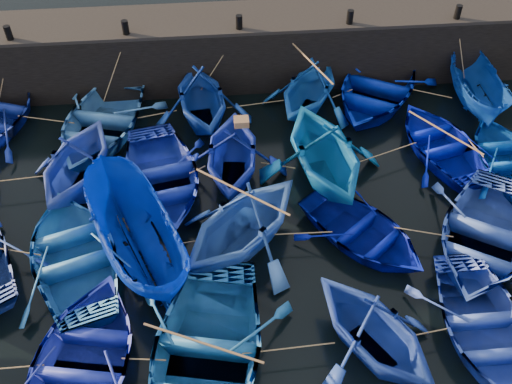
{
  "coord_description": "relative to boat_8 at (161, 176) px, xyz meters",
  "views": [
    {
      "loc": [
        -1.14,
        -8.94,
        12.86
      ],
      "look_at": [
        0.0,
        3.2,
        0.7
      ],
      "focal_mm": 40.0,
      "sensor_mm": 36.0,
      "label": 1
    }
  ],
  "objects": [
    {
      "name": "ground",
      "position": [
        2.9,
        -4.38,
        -0.51
      ],
      "size": [
        120.0,
        120.0,
        0.0
      ],
      "primitive_type": "plane",
      "color": "black",
      "rests_on": "ground"
    },
    {
      "name": "quay_wall",
      "position": [
        2.9,
        6.12,
        0.74
      ],
      "size": [
        26.0,
        2.5,
        2.5
      ],
      "primitive_type": "cube",
      "color": "black",
      "rests_on": "ground"
    },
    {
      "name": "quay_top",
      "position": [
        2.9,
        6.12,
        2.05
      ],
      "size": [
        26.0,
        2.5,
        0.12
      ],
      "primitive_type": "cube",
      "color": "black",
      "rests_on": "quay_wall"
    },
    {
      "name": "bollard_0",
      "position": [
        -5.1,
        5.22,
        2.36
      ],
      "size": [
        0.24,
        0.24,
        0.5
      ],
      "primitive_type": "cylinder",
      "color": "black",
      "rests_on": "quay_top"
    },
    {
      "name": "bollard_1",
      "position": [
        -1.1,
        5.22,
        2.36
      ],
      "size": [
        0.24,
        0.24,
        0.5
      ],
      "primitive_type": "cylinder",
      "color": "black",
      "rests_on": "quay_top"
    },
    {
      "name": "bollard_2",
      "position": [
        2.9,
        5.22,
        2.36
      ],
      "size": [
        0.24,
        0.24,
        0.5
      ],
      "primitive_type": "cylinder",
      "color": "black",
      "rests_on": "quay_top"
    },
    {
      "name": "bollard_3",
      "position": [
        6.9,
        5.22,
        2.36
      ],
      "size": [
        0.24,
        0.24,
        0.5
      ],
      "primitive_type": "cylinder",
      "color": "black",
      "rests_on": "quay_top"
    },
    {
      "name": "bollard_4",
      "position": [
        10.9,
        5.22,
        2.36
      ],
      "size": [
        0.24,
        0.24,
        0.5
      ],
      "primitive_type": "cylinder",
      "color": "black",
      "rests_on": "quay_top"
    },
    {
      "name": "boat_1",
      "position": [
        -2.18,
        2.95,
        0.04
      ],
      "size": [
        5.13,
        6.17,
        1.1
      ],
      "primitive_type": "imported",
      "rotation": [
        0.0,
        0.0,
        -0.28
      ],
      "color": "#336CBF",
      "rests_on": "ground"
    },
    {
      "name": "boat_2",
      "position": [
        1.38,
        3.34,
        0.58
      ],
      "size": [
        4.06,
        4.55,
        2.17
      ],
      "primitive_type": "imported",
      "rotation": [
        0.0,
        0.0,
        0.13
      ],
      "color": "#113898",
      "rests_on": "ground"
    },
    {
      "name": "boat_3",
      "position": [
        5.28,
        3.6,
        0.53
      ],
      "size": [
        4.94,
        5.12,
        2.07
      ],
      "primitive_type": "imported",
      "rotation": [
        0.0,
        0.0,
        -0.54
      ],
      "color": "blue",
      "rests_on": "ground"
    },
    {
      "name": "boat_4",
      "position": [
        7.92,
        4.04,
        0.06
      ],
      "size": [
        6.2,
        6.73,
        1.14
      ],
      "primitive_type": "imported",
      "rotation": [
        0.0,
        0.0,
        -0.54
      ],
      "color": "#001794",
      "rests_on": "ground"
    },
    {
      "name": "boat_5",
      "position": [
        11.45,
        3.17,
        0.32
      ],
      "size": [
        1.93,
        4.38,
        1.65
      ],
      "primitive_type": "imported",
      "rotation": [
        0.0,
        0.0,
        -0.08
      ],
      "color": "#093991",
      "rests_on": "ground"
    },
    {
      "name": "boat_7",
      "position": [
        -2.55,
        0.32,
        0.58
      ],
      "size": [
        4.55,
        4.94,
        2.17
      ],
      "primitive_type": "imported",
      "rotation": [
        0.0,
        0.0,
        2.87
      ],
      "color": "#243EA3",
      "rests_on": "ground"
    },
    {
      "name": "boat_8",
      "position": [
        0.0,
        0.0,
        0.0
      ],
      "size": [
        4.42,
        5.51,
        1.02
      ],
      "primitive_type": "imported",
      "rotation": [
        0.0,
        0.0,
        0.2
      ],
      "color": "#192FC3",
      "rests_on": "ground"
    },
    {
      "name": "boat_9",
      "position": [
        2.3,
        0.29,
        0.56
      ],
      "size": [
        3.94,
        4.44,
        2.14
      ],
      "primitive_type": "imported",
      "rotation": [
        0.0,
        0.0,
        3.03
      ],
      "color": "navy",
      "rests_on": "ground"
    },
    {
      "name": "boat_10",
      "position": [
        5.17,
        -0.08,
        0.74
      ],
      "size": [
        4.82,
        5.35,
        2.49
      ],
      "primitive_type": "imported",
      "rotation": [
        0.0,
        0.0,
        3.31
      ],
      "color": "#0B60A9",
      "rests_on": "ground"
    },
    {
      "name": "boat_11",
      "position": [
        9.39,
        0.8,
        -0.06
      ],
      "size": [
        4.08,
        4.98,
        0.9
      ],
      "primitive_type": "imported",
      "rotation": [
        0.0,
        0.0,
        3.39
      ],
      "color": "#000CA5",
      "rests_on": "ground"
    },
    {
      "name": "boat_12",
      "position": [
        11.37,
        -0.14,
        -0.06
      ],
      "size": [
        3.21,
        4.4,
        0.89
      ],
      "primitive_type": "imported",
      "rotation": [
        0.0,
        0.0,
        3.17
      ],
      "color": "#033C96",
      "rests_on": "ground"
    },
    {
      "name": "boat_14",
      "position": [
        -2.31,
        -2.93,
        0.01
      ],
      "size": [
        4.87,
        5.8,
        1.03
      ],
      "primitive_type": "imported",
      "rotation": [
        0.0,
        0.0,
        3.45
      ],
      "color": "blue",
      "rests_on": "ground"
    },
    {
      "name": "boat_15",
      "position": [
        -0.58,
        -2.9,
        0.5
      ],
      "size": [
        3.88,
        5.59,
        2.02
      ],
      "primitive_type": "imported",
      "rotation": [
        0.0,
        0.0,
        3.55
      ],
      "color": "#0024A3",
      "rests_on": "ground"
    },
    {
      "name": "boat_16",
      "position": [
        2.37,
        -2.79,
        0.66
      ],
      "size": [
        5.85,
        5.83,
        2.34
      ],
      "primitive_type": "imported",
      "rotation": [
        0.0,
        0.0,
        -0.81
      ],
      "color": "blue",
      "rests_on": "ground"
    },
    {
      "name": "boat_17",
      "position": [
        5.84,
        -2.85,
        -0.08
      ],
      "size": [
        4.85,
        5.04,
        0.85
      ],
      "primitive_type": "imported",
      "rotation": [
        0.0,
        0.0,
        0.67
      ],
      "color": "#000A86",
      "rests_on": "ground"
    },
    {
      "name": "boat_18",
      "position": [
        9.23,
        -3.36,
        0.03
      ],
      "size": [
        5.93,
        6.4,
        1.08
      ],
      "primitive_type": "imported",
      "rotation": [
        0.0,
        0.0,
        -0.56
      ],
      "color": "#2C4BA9",
      "rests_on": "ground"
    },
    {
      "name": "boat_21",
      "position": [
        -1.67,
        -6.3,
        0.0
      ],
      "size": [
        4.43,
        5.53,
        1.03
      ],
      "primitive_type": "imported",
      "rotation": [
        0.0,
        0.0,
        2.95
      ],
      "color": "#1A27A6",
      "rests_on": "ground"
    },
    {
      "name": "boat_22",
      "position": [
        1.17,
        -6.44,
        0.07
      ],
      "size": [
        5.09,
        6.31,
        1.16
      ],
      "primitive_type": "imported",
      "rotation": [
        0.0,
        0.0,
        -0.21
      ],
      "color": "#185DA4",
      "rests_on": "ground"
    },
    {
      "name": "boat_23",
      "position": [
        5.23,
        -6.36,
        0.49
      ],
      "size": [
        4.79,
        4.96,
        2.0
      ],
      "primitive_type": "imported",
      "rotation": [
        0.0,
        0.0,
        0.55
      ],
      "color": "#1A3998",
      "rests_on": "ground"
    },
    {
      "name": "boat_24",
      "position": [
        8.15,
        -6.22,
        -0.05
      ],
      "size": [
        3.2,
        4.47,
        0.93
      ],
      "primitive_type": "imported",
      "rotation": [
        0.0,
        0.0,
        -0.0
      ],
      "color": "blue",
      "rests_on": "ground"
    },
    {
      "name": "wooden_crate",
      "position": [
        2.6,
        0.29,
        1.74
      ],
      "size": [
        0.45,
        0.39,
        0.22
      ],
      "primitive_type": "cube",
      "color": "olive",
      "rests_on": "boat_9"
    },
    {
      "name": "mooring_ropes",
      "position": [
        2.88,
        0.61,
        0.36
      ],
      "size": [
        17.5,
        11.72,
        2.1
      ],
      "color": "tan",
      "rests_on": "ground"
    },
    {
      "name": "loose_oars",
      "position": [
        4.55,
        -1.21,
        1.14
      ],
      "size": [
        10.48,
        12.12,
        1.49
      ],
      "color": "#99724C",
      "rests_on": "ground"
    }
  ]
}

